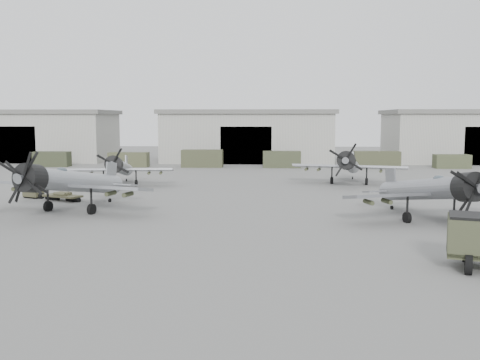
{
  "coord_description": "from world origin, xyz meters",
  "views": [
    {
      "loc": [
        3.08,
        -29.43,
        7.28
      ],
      "look_at": [
        1.12,
        11.9,
        2.5
      ],
      "focal_mm": 40.0,
      "sensor_mm": 36.0,
      "label": 1
    }
  ],
  "objects_px": {
    "aircraft_mid_2": "(433,190)",
    "tug_trailer": "(44,194)",
    "aircraft_far_0": "(119,167)",
    "aircraft_mid_1": "(67,182)",
    "aircraft_far_1": "(349,164)",
    "ground_crew": "(68,183)"
  },
  "relations": [
    {
      "from": "aircraft_far_0",
      "to": "aircraft_mid_2",
      "type": "bearing_deg",
      "value": -40.33
    },
    {
      "from": "aircraft_mid_2",
      "to": "aircraft_far_1",
      "type": "xyz_separation_m",
      "value": [
        -2.54,
        21.43,
        -0.0
      ]
    },
    {
      "from": "aircraft_mid_2",
      "to": "ground_crew",
      "type": "xyz_separation_m",
      "value": [
        -31.27,
        13.55,
        -1.39
      ]
    },
    {
      "from": "tug_trailer",
      "to": "aircraft_mid_2",
      "type": "bearing_deg",
      "value": 7.98
    },
    {
      "from": "aircraft_mid_1",
      "to": "ground_crew",
      "type": "relative_size",
      "value": 7.41
    },
    {
      "from": "aircraft_mid_2",
      "to": "aircraft_far_0",
      "type": "bearing_deg",
      "value": 128.58
    },
    {
      "from": "tug_trailer",
      "to": "aircraft_far_0",
      "type": "bearing_deg",
      "value": 88.31
    },
    {
      "from": "aircraft_mid_2",
      "to": "tug_trailer",
      "type": "height_order",
      "value": "aircraft_mid_2"
    },
    {
      "from": "aircraft_mid_1",
      "to": "tug_trailer",
      "type": "xyz_separation_m",
      "value": [
        -4.83,
        6.98,
        -1.96
      ]
    },
    {
      "from": "aircraft_mid_1",
      "to": "aircraft_far_1",
      "type": "bearing_deg",
      "value": 54.93
    },
    {
      "from": "aircraft_far_1",
      "to": "ground_crew",
      "type": "height_order",
      "value": "aircraft_far_1"
    },
    {
      "from": "aircraft_mid_2",
      "to": "aircraft_mid_1",
      "type": "bearing_deg",
      "value": 157.63
    },
    {
      "from": "aircraft_far_0",
      "to": "tug_trailer",
      "type": "xyz_separation_m",
      "value": [
        -4.44,
        -9.14,
        -1.61
      ]
    },
    {
      "from": "aircraft_far_1",
      "to": "tug_trailer",
      "type": "height_order",
      "value": "aircraft_far_1"
    },
    {
      "from": "aircraft_mid_1",
      "to": "aircraft_far_0",
      "type": "xyz_separation_m",
      "value": [
        -0.39,
        16.12,
        -0.35
      ]
    },
    {
      "from": "aircraft_far_1",
      "to": "tug_trailer",
      "type": "relative_size",
      "value": 2.03
    },
    {
      "from": "aircraft_mid_2",
      "to": "aircraft_far_0",
      "type": "xyz_separation_m",
      "value": [
        -27.42,
        18.4,
        -0.21
      ]
    },
    {
      "from": "aircraft_mid_2",
      "to": "tug_trailer",
      "type": "relative_size",
      "value": 2.02
    },
    {
      "from": "aircraft_far_0",
      "to": "ground_crew",
      "type": "xyz_separation_m",
      "value": [
        -3.85,
        -4.86,
        -1.18
      ]
    },
    {
      "from": "aircraft_far_1",
      "to": "tug_trailer",
      "type": "distance_m",
      "value": 31.79
    },
    {
      "from": "aircraft_mid_2",
      "to": "aircraft_far_0",
      "type": "relative_size",
      "value": 1.09
    },
    {
      "from": "aircraft_mid_2",
      "to": "tug_trailer",
      "type": "xyz_separation_m",
      "value": [
        -31.85,
        9.26,
        -1.82
      ]
    }
  ]
}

